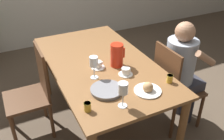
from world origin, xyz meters
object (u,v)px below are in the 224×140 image
Objects in this scene: jam_jar_red at (170,78)px; teacup_across at (98,65)px; serving_tray at (107,90)px; bread_plate at (148,89)px; jam_jar_amber at (87,106)px; red_pitcher at (117,55)px; wine_glass_water at (94,62)px; chair_person_side at (173,86)px; chair_opposite at (33,92)px; wine_glass_juice at (123,90)px; teacup_near_person at (126,72)px; person_seated at (182,67)px.

teacup_across is at bearing 132.46° from jam_jar_red.
bread_plate is at bearing -25.67° from serving_tray.
red_pitcher is at bearing 45.27° from jam_jar_amber.
wine_glass_water reaches higher than jam_jar_amber.
bread_plate is at bearing -85.80° from red_pitcher.
bread_plate is (-0.51, -0.26, 0.30)m from chair_person_side.
chair_opposite is 7.46× the size of teacup_across.
wine_glass_water is at bearing 94.93° from wine_glass_juice.
teacup_across is at bearing 128.69° from teacup_near_person.
chair_opposite is 7.46× the size of teacup_near_person.
teacup_across reaches higher than serving_tray.
chair_opposite is 0.72m from teacup_across.
wine_glass_juice is 0.46m from teacup_near_person.
red_pitcher is 0.20m from teacup_near_person.
teacup_across is 0.48× the size of serving_tray.
chair_opposite is 4.61× the size of wine_glass_water.
chair_person_side is 3.59× the size of serving_tray.
jam_jar_amber is 1.00× the size of jam_jar_red.
teacup_near_person and teacup_across have the same top height.
person_seated is 0.45m from jam_jar_red.
red_pitcher reaches higher than jam_jar_red.
red_pitcher is (0.77, -0.32, 0.39)m from chair_opposite.
red_pitcher is at bearing 94.20° from bread_plate.
jam_jar_amber is (-0.22, -0.39, -0.12)m from wine_glass_water.
chair_person_side is 1.12m from jam_jar_amber.
chair_opposite is (-1.32, 0.54, 0.00)m from chair_person_side.
jam_jar_red reaches higher than serving_tray.
wine_glass_juice is at bearing -14.34° from jam_jar_amber.
red_pitcher reaches higher than wine_glass_water.
wine_glass_water is 0.46m from wine_glass_juice.
teacup_near_person is 0.58m from jam_jar_amber.
wine_glass_juice is (0.04, -0.46, -0.00)m from wine_glass_water.
teacup_near_person is (-0.64, 0.03, 0.10)m from person_seated.
jam_jar_red is (0.24, 0.03, 0.02)m from bread_plate.
chair_person_side is 0.47m from jam_jar_red.
serving_tray is at bearing 34.37° from jam_jar_amber.
wine_glass_water is 1.62× the size of teacup_across.
serving_tray is (0.01, -0.24, -0.14)m from wine_glass_water.
teacup_across is at bearing 112.14° from bread_plate.
jam_jar_amber is 0.77m from jam_jar_red.
red_pitcher reaches higher than chair_opposite.
person_seated reaches higher than chair_person_side.
jam_jar_amber is at bearing -75.64° from person_seated.
wine_glass_juice is at bearing -82.49° from serving_tray.
chair_opposite is 1.18m from bread_plate.
wine_glass_water is 0.22m from teacup_across.
person_seated is at bearing 100.12° from chair_person_side.
jam_jar_amber is at bearing -75.27° from chair_person_side.
chair_opposite reaches higher than jam_jar_amber.
red_pitcher is 0.44m from serving_tray.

